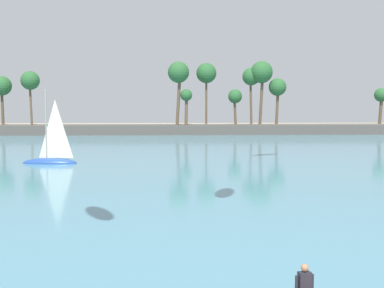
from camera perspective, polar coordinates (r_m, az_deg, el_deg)
name	(u,v)px	position (r m, az deg, el deg)	size (l,w,h in m)	color
sea	(172,143)	(72.35, -2.24, 0.15)	(220.00, 116.73, 0.06)	teal
palm_headland	(172,115)	(90.52, -2.32, 3.29)	(88.23, 6.47, 13.18)	#514C47
sailboat_mid_bay	(51,156)	(49.80, -15.74, -1.35)	(5.35, 1.97, 7.61)	#234793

